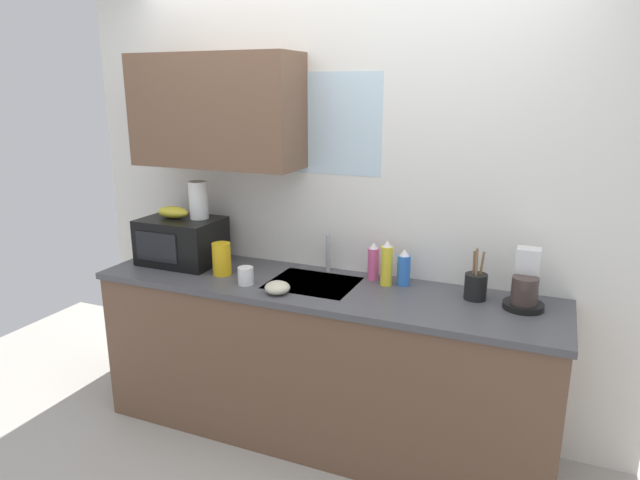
# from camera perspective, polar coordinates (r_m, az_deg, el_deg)

# --- Properties ---
(kitchen_wall_assembly) EXTENTS (3.27, 0.42, 2.50)m
(kitchen_wall_assembly) POSITION_cam_1_polar(r_m,az_deg,el_deg) (3.20, -0.02, 5.17)
(kitchen_wall_assembly) COLOR white
(kitchen_wall_assembly) RESTS_ON ground
(counter_unit) EXTENTS (2.50, 0.63, 0.90)m
(counter_unit) POSITION_cam_1_polar(r_m,az_deg,el_deg) (3.17, -0.01, -12.17)
(counter_unit) COLOR brown
(counter_unit) RESTS_ON ground
(sink_faucet) EXTENTS (0.03, 0.03, 0.22)m
(sink_faucet) POSITION_cam_1_polar(r_m,az_deg,el_deg) (3.18, 0.85, -1.33)
(sink_faucet) COLOR #B2B5BA
(sink_faucet) RESTS_ON counter_unit
(microwave) EXTENTS (0.46, 0.35, 0.27)m
(microwave) POSITION_cam_1_polar(r_m,az_deg,el_deg) (3.43, -13.90, -0.08)
(microwave) COLOR black
(microwave) RESTS_ON counter_unit
(banana_bunch) EXTENTS (0.20, 0.11, 0.07)m
(banana_bunch) POSITION_cam_1_polar(r_m,az_deg,el_deg) (3.43, -14.73, 2.76)
(banana_bunch) COLOR gold
(banana_bunch) RESTS_ON microwave
(paper_towel_roll) EXTENTS (0.11, 0.11, 0.22)m
(paper_towel_roll) POSITION_cam_1_polar(r_m,az_deg,el_deg) (3.36, -12.27, 3.99)
(paper_towel_roll) COLOR white
(paper_towel_roll) RESTS_ON microwave
(coffee_maker) EXTENTS (0.19, 0.21, 0.28)m
(coffee_maker) POSITION_cam_1_polar(r_m,az_deg,el_deg) (2.84, 20.17, -4.41)
(coffee_maker) COLOR black
(coffee_maker) RESTS_ON counter_unit
(dish_soap_bottle_pink) EXTENTS (0.06, 0.06, 0.21)m
(dish_soap_bottle_pink) POSITION_cam_1_polar(r_m,az_deg,el_deg) (3.06, 5.44, -2.26)
(dish_soap_bottle_pink) COLOR #E55999
(dish_soap_bottle_pink) RESTS_ON counter_unit
(dish_soap_bottle_yellow) EXTENTS (0.06, 0.06, 0.25)m
(dish_soap_bottle_yellow) POSITION_cam_1_polar(r_m,az_deg,el_deg) (2.98, 6.80, -2.44)
(dish_soap_bottle_yellow) COLOR yellow
(dish_soap_bottle_yellow) RESTS_ON counter_unit
(dish_soap_bottle_blue) EXTENTS (0.07, 0.07, 0.20)m
(dish_soap_bottle_blue) POSITION_cam_1_polar(r_m,az_deg,el_deg) (3.00, 8.53, -2.88)
(dish_soap_bottle_blue) COLOR blue
(dish_soap_bottle_blue) RESTS_ON counter_unit
(cereal_canister) EXTENTS (0.10, 0.10, 0.18)m
(cereal_canister) POSITION_cam_1_polar(r_m,az_deg,el_deg) (3.18, -9.98, -1.90)
(cereal_canister) COLOR gold
(cereal_canister) RESTS_ON counter_unit
(mug_white) EXTENTS (0.08, 0.08, 0.09)m
(mug_white) POSITION_cam_1_polar(r_m,az_deg,el_deg) (3.01, -7.57, -3.63)
(mug_white) COLOR white
(mug_white) RESTS_ON counter_unit
(utensil_crock) EXTENTS (0.11, 0.11, 0.26)m
(utensil_crock) POSITION_cam_1_polar(r_m,az_deg,el_deg) (2.88, 15.56, -4.50)
(utensil_crock) COLOR black
(utensil_crock) RESTS_ON counter_unit
(small_bowl) EXTENTS (0.13, 0.13, 0.06)m
(small_bowl) POSITION_cam_1_polar(r_m,az_deg,el_deg) (2.87, -4.36, -4.85)
(small_bowl) COLOR beige
(small_bowl) RESTS_ON counter_unit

